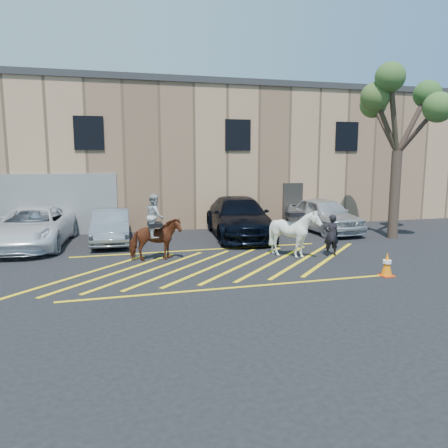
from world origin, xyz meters
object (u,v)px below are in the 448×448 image
object	(u,v)px
handler	(331,235)
car_blue_suv	(239,217)
tree	(400,105)
mounted_bay	(155,234)
car_silver_sedan	(111,226)
traffic_cone	(387,264)
car_white_pickup	(32,227)
saddled_white	(295,233)
car_white_suv	(324,215)

from	to	relation	value
handler	car_blue_suv	bearing A→B (deg)	-55.91
car_blue_suv	tree	world-z (taller)	tree
car_blue_suv	tree	xyz separation A→B (m)	(6.41, -2.16, 4.82)
mounted_bay	tree	size ratio (longest dim) A/B	0.32
car_blue_suv	mounted_bay	xyz separation A→B (m)	(-4.14, -3.60, 0.06)
car_silver_sedan	car_blue_suv	bearing A→B (deg)	2.34
tree	traffic_cone	bearing A→B (deg)	-127.55
car_white_pickup	traffic_cone	distance (m)	13.22
traffic_cone	car_blue_suv	bearing A→B (deg)	107.37
car_white_pickup	saddled_white	world-z (taller)	saddled_white
mounted_bay	saddled_white	bearing A→B (deg)	-9.72
car_white_pickup	tree	size ratio (longest dim) A/B	0.77
handler	saddled_white	world-z (taller)	saddled_white
handler	tree	distance (m)	6.99
car_blue_suv	car_white_suv	world-z (taller)	car_blue_suv
car_blue_suv	car_white_pickup	bearing A→B (deg)	-173.74
saddled_white	mounted_bay	bearing A→B (deg)	170.28
mounted_bay	saddled_white	xyz separation A→B (m)	(4.83, -0.83, -0.05)
car_silver_sedan	saddled_white	distance (m)	7.68
car_white_suv	traffic_cone	bearing A→B (deg)	-107.90
car_silver_sedan	handler	world-z (taller)	handler
car_white_suv	handler	distance (m)	5.16
handler	mounted_bay	bearing A→B (deg)	0.88
car_blue_suv	traffic_cone	bearing A→B (deg)	-66.43
mounted_bay	car_blue_suv	bearing A→B (deg)	41.05
car_white_suv	handler	world-z (taller)	car_white_suv
mounted_bay	saddled_white	distance (m)	4.90
car_silver_sedan	mounted_bay	world-z (taller)	mounted_bay
car_silver_sedan	car_white_suv	world-z (taller)	car_white_suv
car_silver_sedan	mounted_bay	size ratio (longest dim) A/B	1.83
car_white_pickup	car_silver_sedan	xyz separation A→B (m)	(3.01, 0.05, -0.09)
tree	car_white_suv	bearing A→B (deg)	132.94
car_white_pickup	traffic_cone	bearing A→B (deg)	-28.41
mounted_bay	car_white_suv	bearing A→B (deg)	23.80
car_white_pickup	car_blue_suv	xyz separation A→B (m)	(8.57, 0.01, 0.08)
car_white_pickup	car_blue_suv	world-z (taller)	car_blue_suv
handler	car_silver_sedan	bearing A→B (deg)	-21.50
saddled_white	car_silver_sedan	bearing A→B (deg)	144.39
car_silver_sedan	handler	bearing A→B (deg)	-28.22
car_white_suv	tree	size ratio (longest dim) A/B	0.65
car_white_pickup	tree	distance (m)	15.91
car_silver_sedan	car_blue_suv	xyz separation A→B (m)	(5.55, -0.04, 0.18)
car_white_pickup	handler	world-z (taller)	car_white_pickup
car_white_suv	tree	world-z (taller)	tree
traffic_cone	mounted_bay	bearing A→B (deg)	149.18
traffic_cone	tree	bearing A→B (deg)	52.45
car_silver_sedan	car_white_pickup	bearing A→B (deg)	-176.28
saddled_white	traffic_cone	size ratio (longest dim) A/B	2.39
tree	car_silver_sedan	bearing A→B (deg)	169.56
saddled_white	tree	bearing A→B (deg)	21.62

